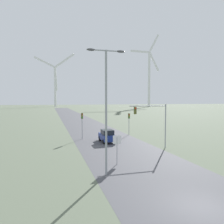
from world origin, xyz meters
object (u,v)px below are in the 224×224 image
traffic_light_mast_overhead (153,116)px  streetlamp (106,97)px  wind_turbine_left (55,81)px  car_approaching (107,136)px  traffic_light_post_near_left (82,120)px  traffic_light_post_near_right (129,119)px  stop_sign_near (117,144)px  wind_turbine_center (149,74)px

traffic_light_mast_overhead → streetlamp: bearing=-135.7°
wind_turbine_left → streetlamp: bearing=-90.2°
car_approaching → wind_turbine_left: size_ratio=0.08×
traffic_light_post_near_left → wind_turbine_left: wind_turbine_left is taller
traffic_light_post_near_left → traffic_light_post_near_right: (8.56, 1.89, -0.22)m
stop_sign_near → traffic_light_post_near_right: (7.30, 16.42, 0.85)m
traffic_light_post_near_left → wind_turbine_left: bearing=89.9°
wind_turbine_center → streetlamp: bearing=-116.5°
traffic_light_mast_overhead → wind_turbine_left: bearing=92.1°
streetlamp → wind_turbine_center: bearing=63.5°
stop_sign_near → streetlamp: bearing=-123.9°
streetlamp → traffic_light_post_near_right: size_ratio=2.67×
traffic_light_post_near_left → traffic_light_post_near_right: size_ratio=1.08×
stop_sign_near → wind_turbine_left: 204.97m
traffic_light_mast_overhead → car_approaching: 7.94m
traffic_light_post_near_left → traffic_light_mast_overhead: traffic_light_mast_overhead is taller
streetlamp → wind_turbine_left: wind_turbine_left is taller
traffic_light_mast_overhead → car_approaching: traffic_light_mast_overhead is taller
stop_sign_near → wind_turbine_left: wind_turbine_left is taller
car_approaching → traffic_light_mast_overhead: bearing=-51.9°
streetlamp → wind_turbine_left: bearing=89.8°
traffic_light_post_near_right → wind_turbine_center: size_ratio=0.06×
streetlamp → car_approaching: streetlamp is taller
traffic_light_post_near_right → traffic_light_mast_overhead: 11.16m
streetlamp → wind_turbine_left: size_ratio=0.20×
wind_turbine_left → wind_turbine_center: size_ratio=0.76×
wind_turbine_left → wind_turbine_center: (84.34, -35.50, 5.94)m
streetlamp → traffic_light_post_near_left: streetlamp is taller
traffic_light_post_near_right → wind_turbine_left: 188.74m
traffic_light_post_near_right → streetlamp: bearing=-115.4°
traffic_light_mast_overhead → wind_turbine_left: wind_turbine_left is taller
traffic_light_post_near_right → stop_sign_near: bearing=-114.0°
traffic_light_post_near_right → car_approaching: bearing=-135.3°
stop_sign_near → car_approaching: bearing=80.2°
streetlamp → traffic_light_mast_overhead: 11.57m
streetlamp → stop_sign_near: 5.37m
stop_sign_near → car_approaching: 11.31m
traffic_light_post_near_right → wind_turbine_center: wind_turbine_center is taller
stop_sign_near → car_approaching: size_ratio=0.68×
stop_sign_near → wind_turbine_center: wind_turbine_center is taller
stop_sign_near → traffic_light_post_near_left: size_ratio=0.68×
streetlamp → traffic_light_post_near_left: (0.45, 17.07, -3.35)m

